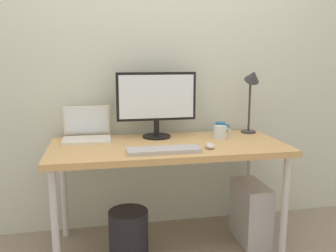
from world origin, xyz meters
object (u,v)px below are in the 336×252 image
Objects in this scene: glass_cup at (220,132)px; wastebasket at (129,232)px; laptop at (87,132)px; keyboard at (164,150)px; computer_tower at (250,212)px; desk at (168,153)px; mouse at (210,146)px; desk_lamp at (252,86)px; coffee_mug at (221,128)px; monitor at (156,101)px.

glass_cup is 0.41× the size of wastebasket.
laptop is 0.63m from keyboard.
computer_tower is at bearing 14.30° from keyboard.
mouse reaches higher than desk.
desk_lamp is (1.20, -0.01, 0.29)m from laptop.
glass_cup is at bearing -156.81° from desk_lamp.
desk is 0.81m from desk_lamp.
laptop is 1.28m from computer_tower.
keyboard is at bearing -108.14° from desk.
coffee_mug is 0.87× the size of glass_cup.
desk_lamp is at bearing 23.19° from glass_cup.
keyboard is (-0.02, -0.41, -0.25)m from monitor.
monitor is 1.86× the size of wastebasket.
wastebasket is (-0.51, 0.11, -0.59)m from mouse.
wastebasket is at bearing 167.38° from mouse.
computer_tower is (0.63, -0.24, -0.78)m from monitor.
mouse is 0.84× the size of coffee_mug.
computer_tower is at bearing -21.19° from monitor.
monitor reaches higher than coffee_mug.
wastebasket is (-0.28, -0.05, -0.52)m from desk.
wastebasket is (-0.86, -0.02, -0.06)m from computer_tower.
mouse is (0.76, -0.39, -0.04)m from laptop.
desk_lamp is at bearing -0.69° from laptop.
glass_cup reaches higher than mouse.
coffee_mug is 0.17m from glass_cup.
glass_cup is (0.39, 0.09, 0.11)m from desk.
coffee_mug is at bearing 69.07° from glass_cup.
laptop reaches higher than desk.
monitor is 0.50m from glass_cup.
laptop is at bearing 156.95° from desk.
desk_lamp is 5.47× the size of mouse.
desk is 0.59m from wastebasket.
laptop is at bearing 137.30° from keyboard.
laptop is at bearing 132.06° from wastebasket.
wastebasket is (-0.94, -0.26, -0.93)m from desk_lamp.
wastebasket is at bearing -131.57° from monitor.
monitor is at bearing -179.92° from desk_lamp.
laptop reaches higher than glass_cup.
monitor is 1.33× the size of computer_tower.
glass_cup reaches higher than keyboard.
keyboard is 3.55× the size of glass_cup.
coffee_mug is 0.26× the size of computer_tower.
computer_tower is 1.40× the size of wastebasket.
wastebasket is at bearing -164.33° from desk_lamp.
computer_tower is (0.20, -0.13, -0.56)m from glass_cup.
desk_lamp reaches higher than laptop.
wastebasket is at bearing -167.66° from glass_cup.
desk is 0.39m from monitor.
monitor reaches higher than desk.
computer_tower is at bearing -108.07° from desk_lamp.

